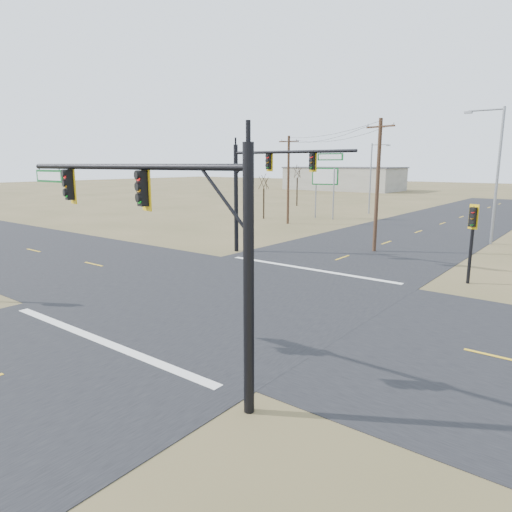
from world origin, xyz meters
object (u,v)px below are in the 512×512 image
at_px(bare_tree_a, 264,181).
at_px(bare_tree_b, 297,171).
at_px(streetlight_c, 372,175).
at_px(mast_arm_far, 266,176).
at_px(pedestal_signal_ne, 472,226).
at_px(utility_pole_near, 377,184).
at_px(mast_arm_near, 150,212).
at_px(utility_pole_far, 288,179).
at_px(streetlight_a, 495,169).
at_px(highway_sign, 325,183).

xyz_separation_m(bare_tree_a, bare_tree_b, (-6.31, 17.22, 0.91)).
bearing_deg(bare_tree_b, streetlight_c, -15.73).
bearing_deg(mast_arm_far, bare_tree_b, 122.55).
xyz_separation_m(pedestal_signal_ne, bare_tree_a, (-27.34, 17.68, 1.26)).
bearing_deg(bare_tree_b, utility_pole_near, -48.53).
bearing_deg(pedestal_signal_ne, bare_tree_a, 167.90).
xyz_separation_m(pedestal_signal_ne, bare_tree_b, (-33.65, 34.90, 2.18)).
bearing_deg(bare_tree_b, pedestal_signal_ne, -46.04).
bearing_deg(bare_tree_a, mast_arm_near, -57.78).
bearing_deg(streetlight_c, utility_pole_far, -105.54).
bearing_deg(streetlight_a, pedestal_signal_ne, -73.63).
relative_size(streetlight_a, streetlight_c, 1.20).
xyz_separation_m(highway_sign, streetlight_c, (2.14, 8.66, 0.84)).
height_order(utility_pole_far, bare_tree_b, utility_pole_far).
xyz_separation_m(streetlight_a, bare_tree_a, (-25.40, 2.80, -1.67)).
height_order(mast_arm_far, streetlight_c, streetlight_c).
bearing_deg(streetlight_c, highway_sign, -108.50).
distance_m(pedestal_signal_ne, highway_sign, 31.02).
height_order(pedestal_signal_ne, highway_sign, highway_sign).
relative_size(highway_sign, streetlight_a, 0.55).
bearing_deg(pedestal_signal_ne, streetlight_a, 118.24).
relative_size(mast_arm_near, bare_tree_b, 1.53).
height_order(highway_sign, streetlight_c, streetlight_c).
xyz_separation_m(pedestal_signal_ne, highway_sign, (-21.60, 22.24, 1.07)).
bearing_deg(bare_tree_b, utility_pole_far, -59.82).
bearing_deg(utility_pole_near, streetlight_c, 114.58).
bearing_deg(streetlight_a, bare_tree_a, -177.38).
distance_m(highway_sign, streetlight_c, 8.96).
height_order(streetlight_a, streetlight_c, streetlight_a).
distance_m(mast_arm_near, bare_tree_a, 41.94).
distance_m(mast_arm_far, utility_pole_far, 18.33).
bearing_deg(streetlight_c, utility_pole_near, -70.05).
bearing_deg(streetlight_a, utility_pole_near, -115.19).
distance_m(mast_arm_far, pedestal_signal_ne, 13.77).
xyz_separation_m(mast_arm_near, bare_tree_a, (-22.36, 35.47, -0.64)).
relative_size(pedestal_signal_ne, bare_tree_a, 0.78).
xyz_separation_m(utility_pole_near, utility_pole_far, (-14.39, 9.67, -0.13)).
xyz_separation_m(mast_arm_far, bare_tree_b, (-20.11, 35.35, -0.26)).
height_order(utility_pole_near, streetlight_c, utility_pole_near).
height_order(utility_pole_far, streetlight_a, streetlight_a).
bearing_deg(mast_arm_near, bare_tree_a, 136.19).
height_order(highway_sign, bare_tree_a, highway_sign).
distance_m(utility_pole_near, bare_tree_a, 22.63).
distance_m(pedestal_signal_ne, streetlight_c, 36.57).
distance_m(mast_arm_near, mast_arm_far, 19.35).
xyz_separation_m(mast_arm_near, bare_tree_b, (-28.67, 52.69, 0.28)).
bearing_deg(pedestal_signal_ne, mast_arm_far, -157.33).
xyz_separation_m(utility_pole_near, bare_tree_b, (-25.63, 29.00, 0.34)).
distance_m(streetlight_c, bare_tree_b, 14.75).
xyz_separation_m(highway_sign, bare_tree_b, (-12.05, 12.66, 1.10)).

